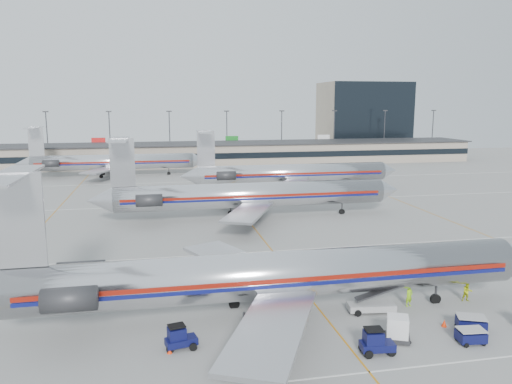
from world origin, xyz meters
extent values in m
plane|color=gray|center=(0.00, 0.00, 0.00)|extent=(260.00, 260.00, 0.00)
cube|color=silver|center=(0.00, 10.00, 0.01)|extent=(160.00, 0.15, 0.02)
cube|color=gray|center=(0.00, 98.00, 3.00)|extent=(160.00, 16.00, 6.00)
cube|color=black|center=(0.00, 89.90, 3.20)|extent=(160.00, 0.20, 1.60)
cube|color=#2D2D30|center=(0.00, 98.00, 6.10)|extent=(162.00, 17.00, 0.30)
cylinder|color=#38383D|center=(-45.00, 112.00, 7.50)|extent=(0.30, 0.30, 15.00)
cube|color=#2D2D30|center=(-45.00, 112.00, 15.10)|extent=(1.60, 0.40, 0.35)
cylinder|color=#38383D|center=(-27.00, 112.00, 7.50)|extent=(0.30, 0.30, 15.00)
cube|color=#2D2D30|center=(-27.00, 112.00, 15.10)|extent=(1.60, 0.40, 0.35)
cylinder|color=#38383D|center=(-9.00, 112.00, 7.50)|extent=(0.30, 0.30, 15.00)
cube|color=#2D2D30|center=(-9.00, 112.00, 15.10)|extent=(1.60, 0.40, 0.35)
cylinder|color=#38383D|center=(9.00, 112.00, 7.50)|extent=(0.30, 0.30, 15.00)
cube|color=#2D2D30|center=(9.00, 112.00, 15.10)|extent=(1.60, 0.40, 0.35)
cylinder|color=#38383D|center=(27.00, 112.00, 7.50)|extent=(0.30, 0.30, 15.00)
cube|color=#2D2D30|center=(27.00, 112.00, 15.10)|extent=(1.60, 0.40, 0.35)
cylinder|color=#38383D|center=(45.00, 112.00, 7.50)|extent=(0.30, 0.30, 15.00)
cube|color=#2D2D30|center=(45.00, 112.00, 15.10)|extent=(1.60, 0.40, 0.35)
cylinder|color=#38383D|center=(63.00, 112.00, 7.50)|extent=(0.30, 0.30, 15.00)
cube|color=#2D2D30|center=(63.00, 112.00, 15.10)|extent=(1.60, 0.40, 0.35)
cylinder|color=#38383D|center=(81.00, 112.00, 7.50)|extent=(0.30, 0.30, 15.00)
cube|color=#2D2D30|center=(81.00, 112.00, 15.10)|extent=(1.60, 0.40, 0.35)
cube|color=tan|center=(62.00, 128.00, 12.50)|extent=(30.00, 20.00, 25.00)
cylinder|color=silver|center=(-4.01, -8.26, 3.66)|extent=(41.85, 3.87, 3.87)
cube|color=maroon|center=(-4.01, -10.20, 3.82)|extent=(39.76, 0.05, 0.37)
cube|color=#0C1056|center=(-4.01, -10.20, 3.40)|extent=(39.76, 0.05, 0.29)
cube|color=#B8B9BE|center=(-6.10, -0.93, 2.62)|extent=(9.73, 14.19, 0.33)
cube|color=#B8B9BE|center=(-6.10, -15.58, 2.62)|extent=(9.73, 14.19, 0.33)
cube|color=#B8B9BE|center=(-23.37, -8.26, 9.16)|extent=(3.56, 0.26, 7.12)
cube|color=#B8B9BE|center=(-23.68, -8.26, 12.50)|extent=(2.51, 10.99, 0.19)
cylinder|color=#2D2D30|center=(-19.71, -5.28, 3.98)|extent=(3.77, 1.78, 1.78)
cylinder|color=#2D2D30|center=(-19.71, -11.24, 3.98)|extent=(3.77, 1.78, 1.78)
cylinder|color=#2D2D30|center=(10.64, -8.26, 0.86)|extent=(0.21, 0.21, 1.73)
cylinder|color=#2D2D30|center=(-7.15, -10.77, 0.86)|extent=(0.21, 0.21, 1.73)
cylinder|color=#2D2D30|center=(-7.15, -5.75, 0.86)|extent=(0.21, 0.21, 1.73)
cylinder|color=black|center=(10.64, -8.26, 0.37)|extent=(0.94, 0.31, 0.94)
cylinder|color=silver|center=(1.06, 27.73, 3.65)|extent=(41.66, 3.85, 3.85)
cone|color=silver|center=(23.55, 27.73, 3.65)|extent=(3.33, 3.85, 3.85)
cone|color=#B8B9BE|center=(-21.65, 27.73, 3.65)|extent=(3.75, 3.85, 3.85)
cube|color=maroon|center=(1.06, 25.79, 3.80)|extent=(39.58, 0.05, 0.36)
cube|color=#0C1056|center=(1.06, 25.79, 3.38)|extent=(39.58, 0.05, 0.29)
cube|color=#B8B9BE|center=(-1.03, 35.02, 2.60)|extent=(9.69, 14.12, 0.33)
cube|color=#B8B9BE|center=(-1.03, 20.44, 2.60)|extent=(9.69, 14.12, 0.33)
cube|color=#B8B9BE|center=(-18.21, 27.73, 9.11)|extent=(3.54, 0.26, 7.08)
cube|color=#B8B9BE|center=(-18.52, 27.73, 12.45)|extent=(2.50, 10.94, 0.19)
cylinder|color=#2D2D30|center=(-14.56, 30.70, 3.96)|extent=(3.75, 1.77, 1.77)
cylinder|color=#2D2D30|center=(-14.56, 24.76, 3.96)|extent=(3.75, 1.77, 1.77)
cylinder|color=#2D2D30|center=(15.64, 27.73, 0.86)|extent=(0.21, 0.21, 1.72)
cylinder|color=#2D2D30|center=(-2.07, 25.23, 0.86)|extent=(0.21, 0.21, 1.72)
cylinder|color=#2D2D30|center=(-2.07, 30.23, 0.86)|extent=(0.21, 0.21, 1.72)
cylinder|color=black|center=(15.64, 27.73, 0.36)|extent=(0.94, 0.31, 0.94)
cylinder|color=silver|center=(13.92, 50.52, 3.55)|extent=(38.53, 3.75, 3.75)
cone|color=silver|center=(34.80, 50.52, 3.55)|extent=(3.24, 3.75, 3.75)
cone|color=#B8B9BE|center=(-7.18, 50.52, 3.55)|extent=(3.65, 3.75, 3.75)
cube|color=maroon|center=(13.92, 48.63, 3.70)|extent=(36.61, 0.05, 0.35)
cube|color=#0C1056|center=(13.92, 48.63, 3.30)|extent=(36.61, 0.05, 0.28)
cube|color=#B8B9BE|center=(11.89, 57.61, 2.54)|extent=(9.43, 13.75, 0.32)
cube|color=#B8B9BE|center=(11.89, 43.42, 2.54)|extent=(9.43, 13.75, 0.32)
cube|color=#B8B9BE|center=(-3.83, 50.52, 8.87)|extent=(3.45, 0.25, 6.90)
cube|color=#B8B9BE|center=(-4.13, 50.52, 12.12)|extent=(2.43, 10.65, 0.18)
cylinder|color=#2D2D30|center=(-0.28, 53.41, 3.85)|extent=(3.65, 1.72, 1.72)
cylinder|color=#2D2D30|center=(-0.28, 47.63, 3.85)|extent=(3.65, 1.72, 1.72)
cylinder|color=#2D2D30|center=(27.10, 50.52, 0.84)|extent=(0.20, 0.20, 1.67)
cylinder|color=#2D2D30|center=(10.87, 48.08, 0.84)|extent=(0.20, 0.20, 1.67)
cylinder|color=#2D2D30|center=(10.87, 52.95, 0.84)|extent=(0.20, 0.20, 1.67)
cylinder|color=black|center=(27.10, 50.52, 0.35)|extent=(0.91, 0.30, 0.91)
cylinder|color=silver|center=(-23.41, 78.54, 3.50)|extent=(37.97, 3.70, 3.70)
cone|color=silver|center=(-2.83, 78.54, 3.50)|extent=(3.20, 3.70, 3.70)
cone|color=#B8B9BE|center=(-44.20, 78.54, 3.50)|extent=(3.60, 3.70, 3.70)
cube|color=maroon|center=(-23.41, 76.68, 3.65)|extent=(36.07, 0.05, 0.35)
cube|color=#0C1056|center=(-23.41, 76.68, 3.25)|extent=(36.07, 0.05, 0.28)
cube|color=#B8B9BE|center=(-25.41, 85.54, 2.50)|extent=(9.29, 13.55, 0.32)
cube|color=#B8B9BE|center=(-25.41, 71.55, 2.50)|extent=(9.29, 13.55, 0.32)
cube|color=#B8B9BE|center=(-40.90, 78.54, 8.74)|extent=(3.40, 0.25, 6.79)
cube|color=#B8B9BE|center=(-41.20, 78.54, 11.94)|extent=(2.40, 10.49, 0.18)
cylinder|color=#2D2D30|center=(-37.40, 81.39, 3.80)|extent=(3.60, 1.70, 1.70)
cylinder|color=#2D2D30|center=(-37.40, 75.69, 3.80)|extent=(3.60, 1.70, 1.70)
cylinder|color=#2D2D30|center=(-10.42, 78.54, 0.82)|extent=(0.20, 0.20, 1.65)
cylinder|color=#2D2D30|center=(-26.41, 76.14, 0.82)|extent=(0.20, 0.20, 1.65)
cylinder|color=#2D2D30|center=(-26.41, 80.94, 0.82)|extent=(0.20, 0.20, 1.65)
cylinder|color=black|center=(-10.42, 78.54, 0.35)|extent=(0.90, 0.30, 0.90)
cube|color=#0A0D3B|center=(-12.05, -12.27, 0.56)|extent=(2.45, 1.59, 0.51)
cube|color=#0A0D3B|center=(-12.36, -12.27, 1.18)|extent=(1.42, 1.27, 0.92)
cube|color=black|center=(-12.36, -12.27, 1.79)|extent=(1.36, 1.21, 0.08)
cylinder|color=black|center=(-11.23, -11.76, 0.29)|extent=(0.57, 0.18, 0.57)
cylinder|color=black|center=(-11.23, -12.79, 0.29)|extent=(0.57, 0.18, 0.57)
cylinder|color=black|center=(-12.87, -11.76, 0.29)|extent=(0.57, 0.18, 0.57)
cylinder|color=black|center=(-12.87, -12.79, 0.29)|extent=(0.57, 0.18, 0.57)
cube|color=#0A0D3B|center=(1.57, -15.80, 0.60)|extent=(2.49, 1.42, 0.54)
cube|color=#0A0D3B|center=(1.25, -15.80, 1.25)|extent=(1.40, 1.21, 0.98)
cube|color=black|center=(1.25, -15.80, 1.90)|extent=(1.34, 1.15, 0.09)
cylinder|color=black|center=(2.44, -15.25, 0.30)|extent=(0.61, 0.20, 0.61)
cylinder|color=black|center=(2.44, -16.34, 0.30)|extent=(0.61, 0.20, 0.61)
cylinder|color=black|center=(0.70, -15.25, 0.30)|extent=(0.61, 0.20, 0.61)
cylinder|color=black|center=(0.70, -16.34, 0.30)|extent=(0.61, 0.20, 0.61)
cube|color=#0A0D3B|center=(9.07, -15.68, 0.57)|extent=(2.08, 1.53, 0.72)
cube|color=#999999|center=(9.07, -15.68, 1.08)|extent=(2.08, 1.53, 0.06)
cylinder|color=black|center=(9.79, -15.11, 0.19)|extent=(0.37, 0.14, 0.37)
cylinder|color=black|center=(9.79, -16.24, 0.19)|extent=(0.37, 0.14, 0.37)
cylinder|color=black|center=(8.35, -15.11, 0.19)|extent=(0.37, 0.14, 0.37)
cylinder|color=black|center=(8.35, -16.24, 0.19)|extent=(0.37, 0.14, 0.37)
cube|color=#0A0D3B|center=(10.32, -13.87, 0.62)|extent=(2.53, 2.16, 0.79)
cube|color=#999999|center=(10.32, -13.87, 1.18)|extent=(2.53, 2.16, 0.07)
cylinder|color=black|center=(11.11, -13.25, 0.20)|extent=(0.41, 0.16, 0.41)
cylinder|color=black|center=(11.11, -14.49, 0.20)|extent=(0.41, 0.16, 0.41)
cylinder|color=black|center=(9.53, -13.25, 0.20)|extent=(0.41, 0.16, 0.41)
cylinder|color=black|center=(9.53, -14.49, 0.20)|extent=(0.41, 0.16, 0.41)
cube|color=#2D2D30|center=(3.86, -14.29, 0.26)|extent=(2.32, 2.17, 0.31)
cube|color=silver|center=(3.86, -14.29, 1.18)|extent=(2.00, 1.95, 1.54)
cylinder|color=black|center=(4.58, -13.68, 0.12)|extent=(0.25, 0.12, 0.25)
cylinder|color=black|center=(4.58, -14.91, 0.12)|extent=(0.25, 0.12, 0.25)
cylinder|color=black|center=(3.14, -13.68, 0.12)|extent=(0.25, 0.12, 0.25)
cylinder|color=black|center=(3.14, -14.91, 0.12)|extent=(0.25, 0.12, 0.25)
cube|color=#999999|center=(4.18, -9.00, 0.50)|extent=(4.14, 1.91, 0.55)
cube|color=#2D2D30|center=(4.84, -9.00, 1.77)|extent=(4.14, 1.48, 1.43)
cylinder|color=black|center=(5.62, -8.39, 0.28)|extent=(0.55, 0.18, 0.55)
cylinder|color=black|center=(5.62, -9.61, 0.28)|extent=(0.55, 0.18, 0.55)
cylinder|color=black|center=(2.74, -8.39, 0.28)|extent=(0.55, 0.18, 0.55)
cylinder|color=black|center=(2.74, -9.61, 0.28)|extent=(0.55, 0.18, 0.55)
imported|color=#89CE13|center=(7.95, -8.45, 0.96)|extent=(0.81, 0.65, 1.93)
imported|color=#B6C612|center=(13.62, -8.47, 0.91)|extent=(1.01, 0.86, 1.81)
cone|color=red|center=(8.72, -12.76, 0.29)|extent=(0.45, 0.45, 0.58)
cone|color=red|center=(-12.91, -12.78, 0.27)|extent=(0.44, 0.44, 0.54)
camera|label=1|loc=(-13.38, -46.37, 17.60)|focal=35.00mm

